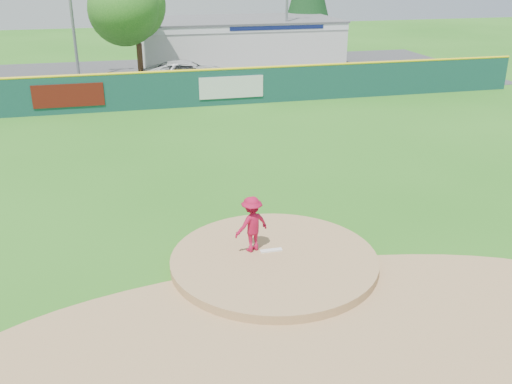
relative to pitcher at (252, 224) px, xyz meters
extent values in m
plane|color=#286B19|center=(0.49, -0.49, -1.02)|extent=(120.00, 120.00, 0.00)
cylinder|color=#9E774C|center=(0.49, -0.49, -1.02)|extent=(5.50, 5.50, 0.50)
cube|color=white|center=(0.49, -0.19, -0.75)|extent=(0.60, 0.15, 0.04)
cylinder|color=#9E774C|center=(0.49, -3.49, -1.02)|extent=(15.40, 15.40, 0.01)
cube|color=#38383A|center=(0.49, 26.51, -1.01)|extent=(44.00, 16.00, 0.02)
imported|color=#A10D32|center=(0.00, 0.00, 0.00)|extent=(1.14, 0.90, 1.55)
imported|color=silver|center=(1.39, 23.31, -0.22)|extent=(5.79, 3.01, 1.56)
cube|color=silver|center=(6.49, 31.51, 0.58)|extent=(15.00, 8.00, 3.20)
cube|color=white|center=(6.49, 27.49, 1.98)|extent=(15.00, 0.06, 0.55)
cube|color=#0F194C|center=(8.49, 27.45, 1.98)|extent=(7.00, 0.03, 0.28)
cube|color=#59595B|center=(6.49, 31.51, 2.23)|extent=(15.20, 8.20, 0.12)
cube|color=#54130C|center=(-5.63, 17.43, -0.02)|extent=(3.60, 0.04, 1.20)
cube|color=silver|center=(3.03, 17.43, -0.02)|extent=(3.60, 0.04, 1.20)
cube|color=#133E38|center=(0.49, 17.51, -0.02)|extent=(40.00, 0.10, 2.00)
cylinder|color=yellow|center=(0.49, 17.51, 0.98)|extent=(40.00, 0.14, 0.14)
cylinder|color=#382314|center=(-1.51, 24.51, 0.28)|extent=(0.36, 0.36, 2.60)
sphere|color=#387F23|center=(-1.51, 24.51, 3.54)|extent=(5.60, 5.60, 5.60)
cylinder|color=#382314|center=(13.49, 35.51, -0.22)|extent=(0.40, 0.40, 1.60)
camera|label=1|loc=(-3.18, -13.33, 6.52)|focal=40.00mm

